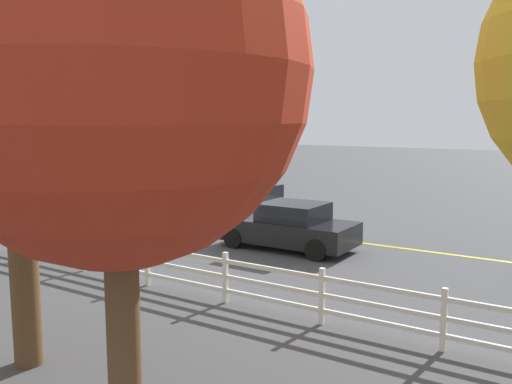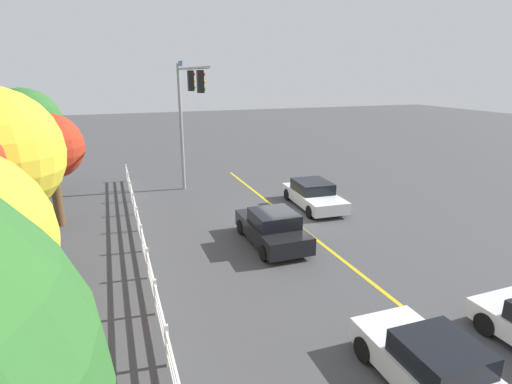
{
  "view_description": "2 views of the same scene",
  "coord_description": "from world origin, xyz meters",
  "px_view_note": "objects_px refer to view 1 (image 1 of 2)",
  "views": [
    {
      "loc": [
        -11.06,
        16.65,
        4.07
      ],
      "look_at": [
        -1.18,
        1.25,
        1.6
      ],
      "focal_mm": 38.05,
      "sensor_mm": 36.0,
      "label": 1
    },
    {
      "loc": [
        -17.53,
        8.02,
        6.94
      ],
      "look_at": [
        -0.88,
        1.97,
        1.73
      ],
      "focal_mm": 28.4,
      "sensor_mm": 36.0,
      "label": 2
    }
  ],
  "objects_px": {
    "car_2": "(254,202)",
    "tree_1": "(13,90)",
    "tree_0": "(115,73)",
    "car_0": "(289,227)"
  },
  "relations": [
    {
      "from": "car_2",
      "to": "tree_1",
      "type": "height_order",
      "value": "tree_1"
    },
    {
      "from": "car_2",
      "to": "tree_0",
      "type": "height_order",
      "value": "tree_0"
    },
    {
      "from": "tree_1",
      "to": "car_0",
      "type": "bearing_deg",
      "value": -88.06
    },
    {
      "from": "tree_0",
      "to": "tree_1",
      "type": "bearing_deg",
      "value": -17.3
    },
    {
      "from": "tree_0",
      "to": "car_2",
      "type": "bearing_deg",
      "value": -62.32
    },
    {
      "from": "car_0",
      "to": "tree_0",
      "type": "distance_m",
      "value": 11.83
    },
    {
      "from": "car_0",
      "to": "car_2",
      "type": "distance_m",
      "value": 5.54
    },
    {
      "from": "tree_1",
      "to": "tree_0",
      "type": "bearing_deg",
      "value": 162.7
    },
    {
      "from": "car_0",
      "to": "car_2",
      "type": "xyz_separation_m",
      "value": [
        3.87,
        -3.96,
        -0.04
      ]
    },
    {
      "from": "car_0",
      "to": "car_2",
      "type": "height_order",
      "value": "car_0"
    }
  ]
}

